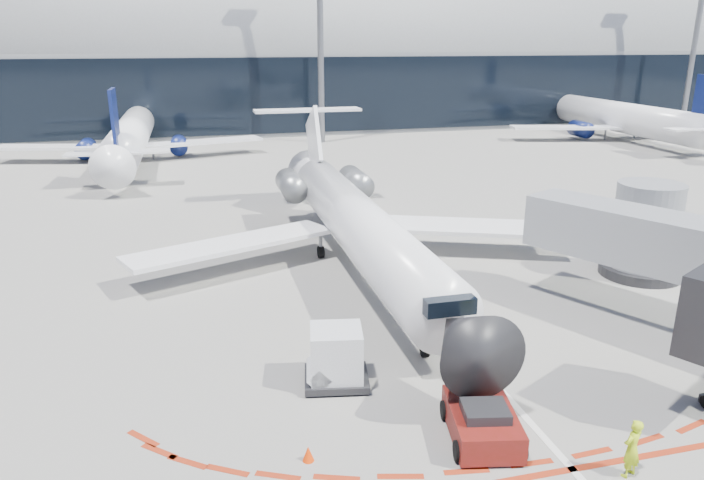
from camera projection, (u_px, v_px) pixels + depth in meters
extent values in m
plane|color=slate|center=(427.00, 308.00, 28.26)|extent=(260.00, 260.00, 0.00)
cube|color=silver|center=(412.00, 291.00, 30.10)|extent=(0.25, 40.00, 0.01)
cube|color=#9B2810|center=(572.00, 469.00, 17.64)|extent=(14.00, 0.25, 0.01)
cube|color=gray|center=(261.00, 89.00, 86.73)|extent=(150.00, 24.00, 10.00)
cylinder|color=gray|center=(260.00, 51.00, 85.20)|extent=(150.00, 24.00, 24.00)
cube|color=black|center=(273.00, 96.00, 75.61)|extent=(150.00, 0.20, 9.00)
cube|color=#909398|center=(681.00, 247.00, 25.11)|extent=(8.22, 12.61, 2.30)
cylinder|color=#909398|center=(646.00, 230.00, 31.49)|extent=(3.20, 3.20, 4.80)
cylinder|color=black|center=(640.00, 270.00, 32.14)|extent=(4.00, 4.00, 0.50)
cylinder|color=slate|center=(320.00, 30.00, 69.91)|extent=(0.70, 0.70, 25.00)
cylinder|color=slate|center=(697.00, 31.00, 81.60)|extent=(0.70, 0.70, 25.00)
cylinder|color=white|center=(360.00, 226.00, 31.97)|extent=(2.80, 22.84, 2.80)
cone|color=black|center=(464.00, 337.00, 20.09)|extent=(2.80, 2.91, 2.80)
cone|color=white|center=(312.00, 174.00, 44.24)|extent=(2.80, 3.74, 2.80)
cube|color=black|center=(445.00, 301.00, 21.45)|extent=(1.76, 1.45, 0.57)
cube|color=white|center=(231.00, 244.00, 32.19)|extent=(11.12, 6.59, 0.32)
cube|color=white|center=(464.00, 227.00, 35.20)|extent=(11.12, 6.59, 0.32)
cube|color=white|center=(314.00, 141.00, 42.52)|extent=(0.26, 4.87, 4.96)
cube|color=white|center=(308.00, 110.00, 43.96)|extent=(7.48, 1.66, 0.17)
cylinder|color=slate|center=(291.00, 185.00, 39.83)|extent=(1.56, 3.53, 1.56)
cylinder|color=slate|center=(356.00, 182.00, 40.83)|extent=(1.56, 3.53, 1.56)
cylinder|color=black|center=(425.00, 350.00, 23.81)|extent=(0.23, 0.58, 0.58)
cylinder|color=black|center=(321.00, 252.00, 34.65)|extent=(0.31, 0.66, 0.66)
cylinder|color=black|center=(375.00, 248.00, 35.38)|extent=(0.31, 0.66, 0.66)
cylinder|color=slate|center=(425.00, 343.00, 23.73)|extent=(0.19, 0.19, 1.14)
cube|color=#5A140C|center=(482.00, 423.00, 18.91)|extent=(2.46, 3.35, 0.85)
cube|color=black|center=(485.00, 412.00, 18.46)|extent=(1.53, 1.38, 0.33)
cylinder|color=slate|center=(466.00, 391.00, 20.94)|extent=(0.59, 2.43, 0.09)
cylinder|color=black|center=(459.00, 451.00, 17.95)|extent=(0.38, 0.65, 0.61)
cylinder|color=black|center=(521.00, 449.00, 18.02)|extent=(0.38, 0.65, 0.61)
cylinder|color=black|center=(446.00, 410.00, 19.93)|extent=(0.38, 0.65, 0.61)
cylinder|color=black|center=(501.00, 409.00, 20.00)|extent=(0.38, 0.65, 0.61)
imported|color=#C2E418|center=(632.00, 448.00, 17.14)|extent=(0.74, 0.61, 1.75)
cube|color=black|center=(336.00, 378.00, 22.00)|extent=(2.51, 2.25, 0.24)
cube|color=white|center=(336.00, 353.00, 21.69)|extent=(2.04, 1.95, 1.77)
cylinder|color=black|center=(311.00, 392.00, 21.28)|extent=(0.15, 0.24, 0.22)
cylinder|color=black|center=(363.00, 390.00, 21.40)|extent=(0.15, 0.24, 0.22)
cylinder|color=black|center=(311.00, 371.00, 22.65)|extent=(0.15, 0.24, 0.22)
cylinder|color=black|center=(360.00, 369.00, 22.77)|extent=(0.15, 0.24, 0.22)
cone|color=#FF3A05|center=(308.00, 454.00, 17.94)|extent=(0.34, 0.34, 0.47)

